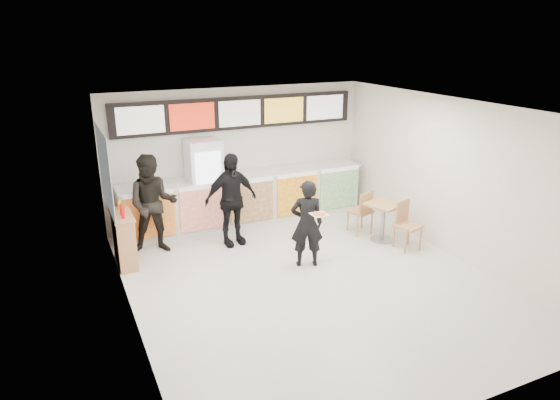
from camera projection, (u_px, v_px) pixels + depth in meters
floor at (311, 280)px, 8.72m from camera, size 7.00×7.00×0.00m
ceiling at (315, 108)px, 7.76m from camera, size 7.00×7.00×0.00m
wall_back at (239, 155)px, 11.25m from camera, size 6.00×0.00×6.00m
wall_left at (126, 228)px, 7.05m from camera, size 0.00×7.00×7.00m
wall_right at (452, 178)px, 9.44m from camera, size 0.00×7.00×7.00m
service_counter at (246, 199)px, 11.20m from camera, size 5.56×0.77×1.14m
menu_board at (239, 113)px, 10.87m from camera, size 5.50×0.14×0.70m
drinks_fridge at (205, 185)px, 10.70m from camera, size 0.70×0.67×2.00m
mirror_panel at (104, 169)px, 9.08m from camera, size 0.01×2.00×1.50m
customer_main at (307, 224)px, 9.07m from camera, size 0.70×0.57×1.64m
customer_left at (153, 204)px, 9.58m from camera, size 1.11×0.96×1.96m
customer_mid at (231, 200)px, 9.95m from camera, size 1.16×0.59×1.90m
pizza_slice at (319, 214)px, 8.57m from camera, size 0.36×0.36×0.02m
cafe_table at (383, 215)px, 10.24m from camera, size 0.95×1.70×0.96m
condiment_ledge at (124, 239)px, 9.18m from camera, size 0.36×0.89×1.19m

